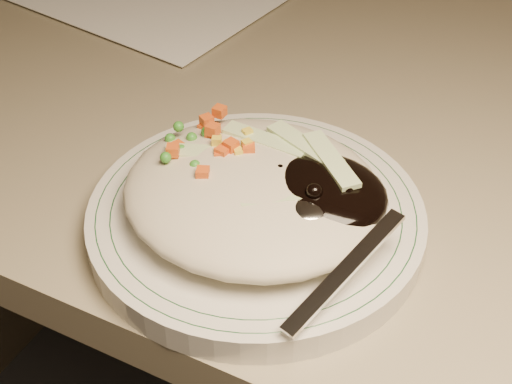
% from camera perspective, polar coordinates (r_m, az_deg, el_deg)
% --- Properties ---
extents(desk, '(1.40, 0.70, 0.74)m').
position_cam_1_polar(desk, '(0.82, 10.48, -4.75)').
color(desk, gray).
rests_on(desk, ground).
extents(plate, '(0.25, 0.25, 0.02)m').
position_cam_1_polar(plate, '(0.54, 0.00, -2.13)').
color(plate, silver).
rests_on(plate, desk).
extents(plate_rim, '(0.24, 0.24, 0.00)m').
position_cam_1_polar(plate_rim, '(0.53, -0.00, -1.32)').
color(plate_rim, '#144723').
rests_on(plate_rim, plate).
extents(meal, '(0.21, 0.19, 0.05)m').
position_cam_1_polar(meal, '(0.51, 0.39, 0.29)').
color(meal, '#BFB69B').
rests_on(meal, plate).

